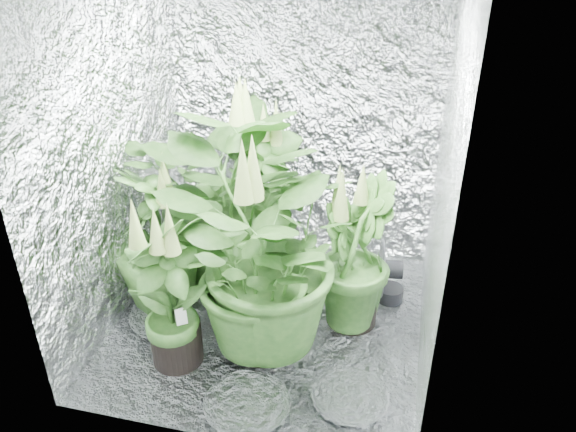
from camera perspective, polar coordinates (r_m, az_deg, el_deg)
The scene contains 10 objects.
ground at distance 3.13m, azimuth -1.78°, elevation -10.62°, with size 1.60×1.60×0.00m, color white.
walls at distance 2.61m, azimuth -2.11°, elevation 6.53°, with size 1.62×1.62×2.00m.
plant_a at distance 3.14m, azimuth -5.66°, elevation 2.49°, with size 1.09×1.09×1.26m.
plant_b at distance 3.36m, azimuth -2.54°, elevation 2.13°, with size 0.66×0.66×1.04m.
plant_c at distance 2.92m, azimuth 6.84°, elevation -4.20°, with size 0.49×0.49×0.91m.
plant_d at distance 3.09m, azimuth -13.00°, elevation -2.71°, with size 0.65×0.65×0.91m.
plant_e at distance 2.63m, azimuth -2.76°, elevation -4.41°, with size 1.25×1.25×1.15m.
plant_f at distance 2.70m, azimuth -11.86°, elevation -7.51°, with size 0.58×0.58×0.92m.
circulation_fan at distance 3.24m, azimuth 9.97°, elevation -6.08°, with size 0.17×0.33×0.38m.
plant_label at distance 2.73m, azimuth -10.79°, elevation -10.00°, with size 0.05×0.01×0.09m, color white.
Camera 1 is at (0.65, -2.32, 2.00)m, focal length 35.00 mm.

